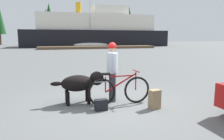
% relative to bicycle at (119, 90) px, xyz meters
% --- Properties ---
extents(ground_plane, '(160.00, 160.00, 0.00)m').
position_rel_bicycle_xyz_m(ground_plane, '(-0.16, 0.08, -0.41)').
color(ground_plane, '#595B5B').
extents(bicycle, '(1.78, 0.44, 0.93)m').
position_rel_bicycle_xyz_m(bicycle, '(0.00, 0.00, 0.00)').
color(bicycle, black).
rests_on(bicycle, ground_plane).
extents(person_cyclist, '(0.32, 0.53, 1.71)m').
position_rel_bicycle_xyz_m(person_cyclist, '(-0.08, 0.42, 0.62)').
color(person_cyclist, '#333338').
rests_on(person_cyclist, ground_plane).
extents(dog, '(1.48, 0.53, 0.89)m').
position_rel_bicycle_xyz_m(dog, '(-0.98, 0.44, 0.18)').
color(dog, black).
rests_on(dog, ground_plane).
extents(backpack, '(0.31, 0.25, 0.50)m').
position_rel_bicycle_xyz_m(backpack, '(0.77, -0.58, -0.16)').
color(backpack, '#8C7251').
rests_on(backpack, ground_plane).
extents(handbag_pannier, '(0.32, 0.19, 0.28)m').
position_rel_bicycle_xyz_m(handbag_pannier, '(-0.60, -0.32, -0.26)').
color(handbag_pannier, black).
rests_on(handbag_pannier, ground_plane).
extents(dock_pier, '(19.50, 3.00, 0.40)m').
position_rel_bicycle_xyz_m(dock_pier, '(6.33, 29.77, -0.21)').
color(dock_pier, brown).
rests_on(dock_pier, ground_plane).
extents(ferry_boat, '(29.28, 8.61, 8.85)m').
position_rel_bicycle_xyz_m(ferry_boat, '(8.11, 39.02, 2.71)').
color(ferry_boat, black).
rests_on(ferry_boat, ground_plane).
extents(sailboat_moored, '(7.40, 2.07, 9.65)m').
position_rel_bicycle_xyz_m(sailboat_moored, '(6.13, 35.18, 0.11)').
color(sailboat_moored, silver).
rests_on(sailboat_moored, ground_plane).
extents(pine_tree_center, '(3.23, 3.23, 8.95)m').
position_rel_bicycle_xyz_m(pine_tree_center, '(-1.80, 51.41, 5.07)').
color(pine_tree_center, '#4C331E').
rests_on(pine_tree_center, ground_plane).
extents(pine_tree_far_right, '(3.58, 3.58, 10.59)m').
position_rel_bicycle_xyz_m(pine_tree_far_right, '(20.10, 51.14, 6.53)').
color(pine_tree_far_right, '#4C331E').
rests_on(pine_tree_far_right, ground_plane).
extents(pine_tree_mid_back, '(3.71, 3.71, 10.97)m').
position_rel_bicycle_xyz_m(pine_tree_mid_back, '(-1.07, 56.17, 6.53)').
color(pine_tree_mid_back, '#4C331E').
rests_on(pine_tree_mid_back, ground_plane).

